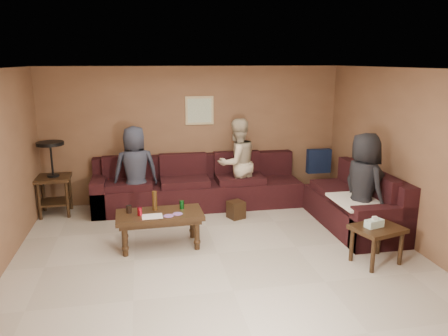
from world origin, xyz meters
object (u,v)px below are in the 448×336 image
side_table_right (377,232)px  person_right (363,187)px  end_table_left (53,177)px  sectional_sofa (249,195)px  person_left (136,171)px  person_middle (237,163)px  coffee_table (160,218)px  waste_bin (236,210)px

side_table_right → person_right: (0.22, 0.82, 0.37)m
end_table_left → person_right: (4.68, -1.93, 0.13)m
sectional_sofa → end_table_left: bearing=170.1°
person_left → person_middle: size_ratio=0.96×
person_right → coffee_table: bearing=73.4°
waste_bin → person_left: person_left is taller
coffee_table → side_table_right: (2.75, -1.06, 0.00)m
person_right → waste_bin: bearing=42.9°
person_left → sectional_sofa: bearing=162.4°
waste_bin → person_middle: bearing=76.3°
person_right → person_left: bearing=50.9°
side_table_right → person_left: bearing=140.9°
end_table_left → person_left: size_ratio=0.83×
person_right → end_table_left: bearing=55.5°
coffee_table → person_middle: 2.19m
sectional_sofa → waste_bin: bearing=-143.3°
end_table_left → person_right: size_ratio=0.80×
person_middle → sectional_sofa: bearing=83.0°
waste_bin → person_middle: person_middle is taller
person_left → person_right: person_right is taller
end_table_left → side_table_right: 5.25m
sectional_sofa → person_left: bearing=170.4°
sectional_sofa → person_middle: bearing=103.4°
coffee_table → side_table_right: coffee_table is taller
end_table_left → person_middle: (3.18, -0.12, 0.13)m
person_left → coffee_table: bearing=94.7°
sectional_sofa → side_table_right: bearing=-61.8°
side_table_right → sectional_sofa: bearing=118.2°
sectional_sofa → side_table_right: 2.48m
end_table_left → person_right: bearing=-22.5°
coffee_table → side_table_right: size_ratio=1.70×
sectional_sofa → person_right: person_right is taller
coffee_table → sectional_sofa: bearing=35.3°
side_table_right → person_right: size_ratio=0.45×
end_table_left → waste_bin: size_ratio=4.34×
sectional_sofa → side_table_right: size_ratio=6.43×
end_table_left → waste_bin: 3.16m
sectional_sofa → coffee_table: sectional_sofa is taller
side_table_right → end_table_left: bearing=148.3°
coffee_table → side_table_right: bearing=-21.1°
sectional_sofa → person_right: bearing=-44.5°
end_table_left → waste_bin: (3.02, -0.77, -0.52)m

